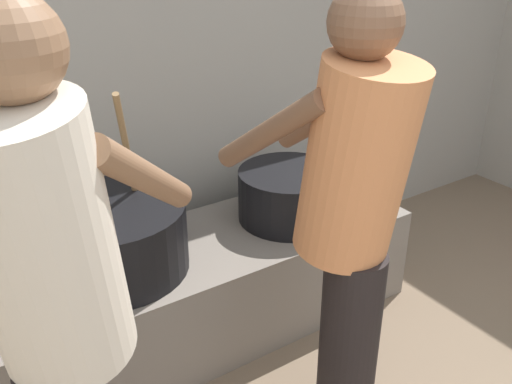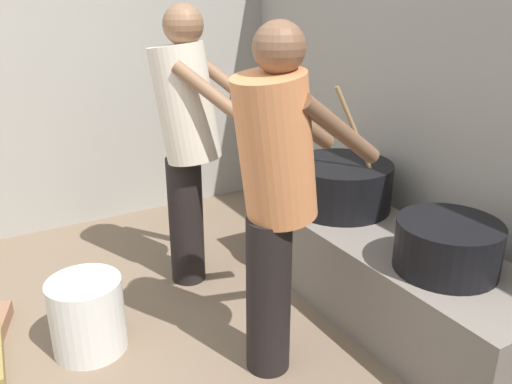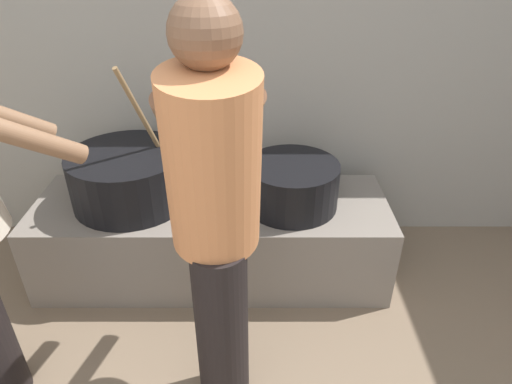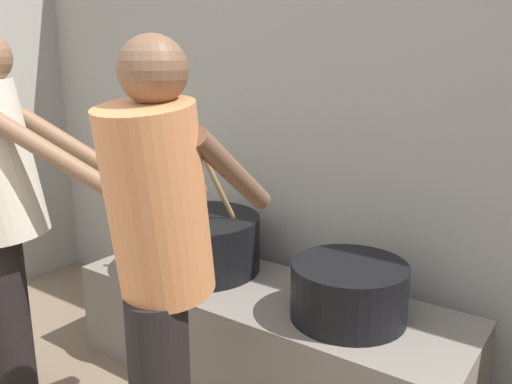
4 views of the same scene
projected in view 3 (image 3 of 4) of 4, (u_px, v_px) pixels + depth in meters
The scene contains 5 objects.
block_enclosure_rear at pixel (262, 47), 2.42m from camera, with size 4.83×0.20×2.24m, color #9E998E.
hearth_ledge at pixel (215, 237), 2.43m from camera, with size 1.83×0.60×0.45m, color slate.
cooking_pot_main at pixel (131, 177), 2.27m from camera, with size 0.59×0.59×0.72m.
cooking_pot_secondary at pixel (294, 185), 2.24m from camera, with size 0.47×0.47×0.23m.
cook_in_orange_shirt at pixel (217, 211), 1.46m from camera, with size 0.40×0.68×1.54m.
Camera 3 is at (-0.02, 0.07, 1.68)m, focal length 31.36 mm.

